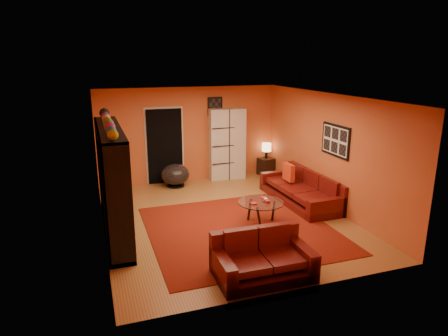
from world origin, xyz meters
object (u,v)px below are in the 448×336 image
object	(u,v)px
coffee_table	(261,204)
entertainment_unit	(112,181)
table_lamp	(267,148)
tv	(116,185)
loveseat	(261,258)
side_table	(266,166)
sofa	(304,190)
storage_cabinet	(227,144)
bowl_chair	(175,175)

from	to	relation	value
coffee_table	entertainment_unit	bearing A→B (deg)	169.25
entertainment_unit	table_lamp	bearing A→B (deg)	31.29
tv	loveseat	world-z (taller)	tv
side_table	tv	bearing A→B (deg)	-148.05
sofa	storage_cabinet	world-z (taller)	storage_cabinet
entertainment_unit	coffee_table	distance (m)	3.01
coffee_table	side_table	distance (m)	3.69
coffee_table	table_lamp	xyz separation A→B (m)	(1.64, 3.30, 0.39)
entertainment_unit	loveseat	distance (m)	3.27
coffee_table	table_lamp	distance (m)	3.70
tv	coffee_table	bearing A→B (deg)	-100.13
tv	table_lamp	distance (m)	5.28
sofa	table_lamp	bearing A→B (deg)	86.06
storage_cabinet	table_lamp	xyz separation A→B (m)	(1.21, -0.05, -0.18)
entertainment_unit	loveseat	bearing A→B (deg)	-49.46
coffee_table	table_lamp	size ratio (longest dim) A/B	2.08
loveseat	storage_cabinet	xyz separation A→B (m)	(1.25, 5.22, 0.72)
entertainment_unit	bowl_chair	xyz separation A→B (m)	(1.74, 2.50, -0.72)
coffee_table	side_table	world-z (taller)	side_table
sofa	coffee_table	xyz separation A→B (m)	(-1.53, -0.89, 0.15)
tv	table_lamp	xyz separation A→B (m)	(4.47, 2.79, -0.17)
entertainment_unit	table_lamp	xyz separation A→B (m)	(4.53, 2.75, -0.23)
loveseat	bowl_chair	size ratio (longest dim) A/B	2.02
entertainment_unit	loveseat	world-z (taller)	entertainment_unit
loveseat	side_table	xyz separation A→B (m)	(2.46, 5.17, -0.03)
bowl_chair	table_lamp	xyz separation A→B (m)	(2.78, 0.25, 0.49)
storage_cabinet	table_lamp	distance (m)	1.23
loveseat	side_table	distance (m)	5.72
tv	sofa	world-z (taller)	tv
sofa	loveseat	size ratio (longest dim) A/B	1.63
entertainment_unit	tv	distance (m)	0.09
table_lamp	entertainment_unit	bearing A→B (deg)	-148.71
side_table	table_lamp	world-z (taller)	table_lamp
loveseat	side_table	size ratio (longest dim) A/B	3.04
sofa	side_table	xyz separation A→B (m)	(0.11, 2.41, -0.03)
sofa	coffee_table	distance (m)	1.78
loveseat	storage_cabinet	world-z (taller)	storage_cabinet
tv	bowl_chair	bearing A→B (deg)	-33.69
side_table	entertainment_unit	bearing A→B (deg)	-148.71
loveseat	coffee_table	distance (m)	2.05
tv	loveseat	bearing A→B (deg)	-139.67
coffee_table	bowl_chair	distance (m)	3.26
tv	side_table	size ratio (longest dim) A/B	1.86
tv	coffee_table	distance (m)	2.94
storage_cabinet	tv	bearing A→B (deg)	-135.00
entertainment_unit	sofa	xyz separation A→B (m)	(4.42, 0.34, -0.77)
coffee_table	side_table	size ratio (longest dim) A/B	1.88
table_lamp	sofa	bearing A→B (deg)	-92.54
loveseat	bowl_chair	world-z (taller)	loveseat
tv	sofa	distance (m)	4.44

